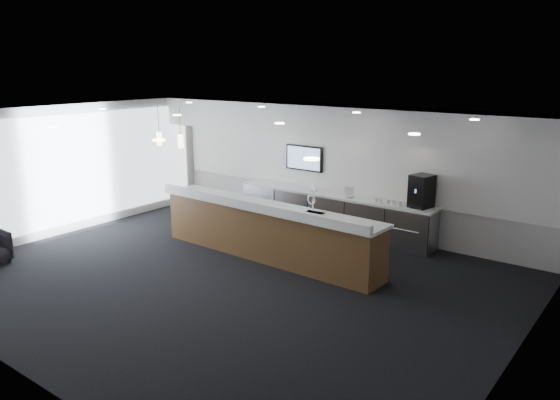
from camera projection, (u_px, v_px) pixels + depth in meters
The scene contains 22 objects.
ground at pixel (228, 279), 10.17m from camera, with size 10.00×10.00×0.00m, color black.
ceiling at pixel (224, 117), 9.44m from camera, with size 10.00×8.00×0.02m, color black.
back_wall at pixel (341, 168), 12.90m from camera, with size 10.00×0.02×3.00m, color silver.
left_wall at pixel (68, 169), 12.73m from camera, with size 0.02×8.00×3.00m, color silver.
right_wall at pixel (519, 259), 6.88m from camera, with size 0.02×8.00×3.00m, color silver.
soffit_bulkhead at pixel (332, 121), 12.27m from camera, with size 10.00×0.90×0.70m, color white.
alcove_panel at pixel (341, 164), 12.85m from camera, with size 9.80×0.06×1.40m, color white.
window_blinds_wall at pixel (69, 170), 12.71m from camera, with size 0.04×7.36×2.55m, color silver.
back_credenza at pixel (332, 213), 12.87m from camera, with size 5.06×0.66×0.95m.
wall_tv at pixel (304, 158), 13.38m from camera, with size 1.05×0.08×0.62m.
pendant_left at pixel (168, 143), 11.65m from camera, with size 0.12×0.12×0.30m, color #FFF3C6.
pendant_right at pixel (147, 140), 12.06m from camera, with size 0.12×0.12×0.30m, color #FFF3C6.
ceiling_can_lights at pixel (224, 119), 9.45m from camera, with size 7.00×5.00×0.02m, color white, non-canonical shape.
service_counter at pixel (267, 231), 11.16m from camera, with size 5.28×1.02×1.49m.
coffee_machine at pixel (422, 191), 11.45m from camera, with size 0.48×0.57×0.70m.
info_sign_left at pixel (314, 187), 12.97m from camera, with size 0.14×0.02×0.20m, color white.
info_sign_right at pixel (349, 192), 12.31m from camera, with size 0.20×0.02×0.26m, color white.
cup_0 at pixel (400, 204), 11.64m from camera, with size 0.10×0.10×0.09m, color white.
cup_1 at pixel (394, 203), 11.72m from camera, with size 0.10×0.10×0.09m, color white.
cup_2 at pixel (388, 202), 11.80m from camera, with size 0.10×0.10×0.09m, color white.
cup_3 at pixel (382, 201), 11.88m from camera, with size 0.10×0.10×0.09m, color white.
cup_4 at pixel (376, 200), 11.97m from camera, with size 0.10×0.10×0.09m, color white.
Camera 1 is at (6.51, -7.00, 3.90)m, focal length 35.00 mm.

